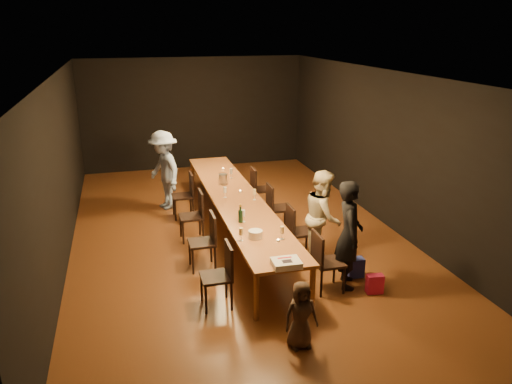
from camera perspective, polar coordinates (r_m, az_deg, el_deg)
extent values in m
plane|color=#482012|center=(9.56, -2.25, -4.86)|extent=(10.00, 10.00, 0.00)
cube|color=black|center=(13.89, -7.09, 8.89)|extent=(6.00, 0.04, 3.00)
cube|color=black|center=(4.66, 11.93, -11.40)|extent=(6.00, 0.04, 3.00)
cube|color=black|center=(8.92, -21.51, 2.32)|extent=(0.04, 10.00, 3.00)
cube|color=black|center=(10.15, 14.43, 4.89)|extent=(0.04, 10.00, 3.00)
cube|color=silver|center=(8.81, -2.50, 13.35)|extent=(6.00, 10.00, 0.04)
cube|color=brown|center=(9.30, -2.31, -0.75)|extent=(0.90, 6.00, 0.05)
cylinder|color=brown|center=(6.80, 0.04, -11.88)|extent=(0.08, 0.08, 0.70)
cylinder|color=brown|center=(7.03, 6.46, -10.94)|extent=(0.08, 0.08, 0.70)
cylinder|color=brown|center=(12.06, -7.27, 1.80)|extent=(0.08, 0.08, 0.70)
cylinder|color=brown|center=(12.19, -3.54, 2.09)|extent=(0.08, 0.08, 0.70)
imported|color=black|center=(7.57, 10.60, -4.79)|extent=(0.56, 0.70, 1.67)
imported|color=beige|center=(8.34, 7.67, -2.78)|extent=(0.85, 0.94, 1.57)
imported|color=#90ABDF|center=(10.83, -10.48, 2.46)|extent=(0.97, 1.25, 1.70)
imported|color=#422F24|center=(6.28, 5.15, -13.82)|extent=(0.44, 0.29, 0.88)
cube|color=#DF215C|center=(7.73, 13.41, -10.18)|extent=(0.26, 0.17, 0.29)
cube|color=#233298|center=(8.13, 11.31, -8.44)|extent=(0.26, 0.18, 0.31)
cube|color=white|center=(6.70, 3.48, -8.12)|extent=(0.39, 0.31, 0.09)
cube|color=black|center=(6.65, 3.57, -7.90)|extent=(0.13, 0.10, 0.00)
cube|color=red|center=(6.74, 3.28, -7.51)|extent=(0.19, 0.04, 0.00)
cylinder|color=white|center=(7.52, -0.06, -4.85)|extent=(0.23, 0.23, 0.12)
cylinder|color=#AEADB2|center=(10.09, -3.79, 1.52)|extent=(0.20, 0.20, 0.19)
cylinder|color=#B2B7B2|center=(7.42, 2.55, -5.57)|extent=(0.05, 0.05, 0.03)
cylinder|color=#B2B7B2|center=(9.57, -1.80, 0.07)|extent=(0.05, 0.05, 0.03)
cylinder|color=#B2B7B2|center=(11.09, -3.79, 2.65)|extent=(0.05, 0.05, 0.03)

